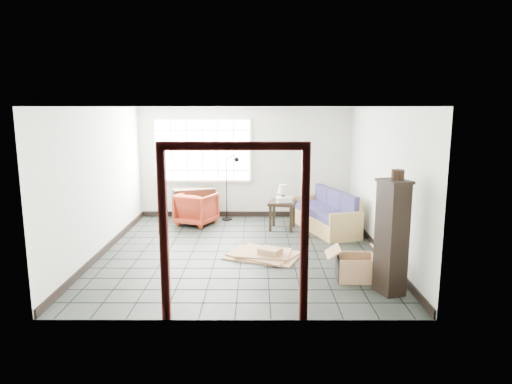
{
  "coord_description": "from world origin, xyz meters",
  "views": [
    {
      "loc": [
        0.27,
        -8.01,
        2.58
      ],
      "look_at": [
        0.26,
        0.3,
        1.05
      ],
      "focal_mm": 32.0,
      "sensor_mm": 36.0,
      "label": 1
    }
  ],
  "objects_px": {
    "futon_sofa": "(327,216)",
    "armchair": "(196,207)",
    "side_table": "(282,206)",
    "tall_shelf": "(392,236)"
  },
  "relations": [
    {
      "from": "side_table",
      "to": "tall_shelf",
      "type": "relative_size",
      "value": 0.4
    },
    {
      "from": "futon_sofa",
      "to": "armchair",
      "type": "bearing_deg",
      "value": 153.06
    },
    {
      "from": "armchair",
      "to": "tall_shelf",
      "type": "bearing_deg",
      "value": 154.58
    },
    {
      "from": "side_table",
      "to": "futon_sofa",
      "type": "bearing_deg",
      "value": -3.16
    },
    {
      "from": "futon_sofa",
      "to": "tall_shelf",
      "type": "xyz_separation_m",
      "value": [
        0.36,
        -3.4,
        0.51
      ]
    },
    {
      "from": "futon_sofa",
      "to": "armchair",
      "type": "distance_m",
      "value": 2.91
    },
    {
      "from": "futon_sofa",
      "to": "side_table",
      "type": "xyz_separation_m",
      "value": [
        -0.96,
        0.05,
        0.19
      ]
    },
    {
      "from": "tall_shelf",
      "to": "armchair",
      "type": "bearing_deg",
      "value": 110.76
    },
    {
      "from": "futon_sofa",
      "to": "armchair",
      "type": "xyz_separation_m",
      "value": [
        -2.87,
        0.46,
        0.08
      ]
    },
    {
      "from": "futon_sofa",
      "to": "side_table",
      "type": "height_order",
      "value": "futon_sofa"
    }
  ]
}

